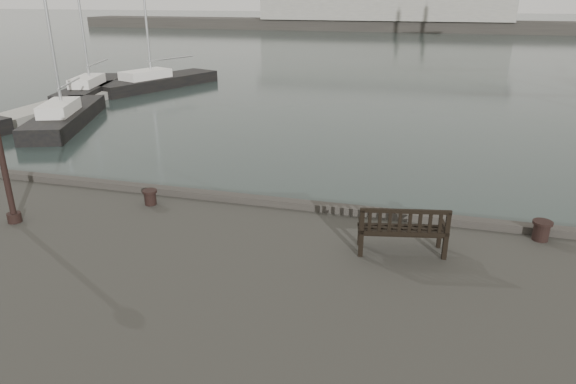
# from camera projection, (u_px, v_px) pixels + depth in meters

# --- Properties ---
(ground) EXTENTS (400.00, 400.00, 0.00)m
(ground) POSITION_uv_depth(u_px,v_px,m) (345.00, 265.00, 13.36)
(ground) COLOR black
(ground) RESTS_ON ground
(pontoon) EXTENTS (2.00, 24.00, 0.50)m
(pontoon) POSITION_uv_depth(u_px,v_px,m) (2.00, 122.00, 27.19)
(pontoon) COLOR #A3A097
(pontoon) RESTS_ON ground
(breakwater) EXTENTS (140.00, 9.50, 12.20)m
(breakwater) POSITION_uv_depth(u_px,v_px,m) (402.00, 7.00, 95.68)
(breakwater) COLOR #383530
(breakwater) RESTS_ON ground
(bench) EXTENTS (1.88, 0.95, 1.03)m
(bench) POSITION_uv_depth(u_px,v_px,m) (401.00, 238.00, 10.61)
(bench) COLOR black
(bench) RESTS_ON quay
(bollard_left) EXTENTS (0.42, 0.42, 0.39)m
(bollard_left) POSITION_uv_depth(u_px,v_px,m) (150.00, 197.00, 13.10)
(bollard_left) COLOR black
(bollard_left) RESTS_ON quay
(bollard_right) EXTENTS (0.42, 0.42, 0.44)m
(bollard_right) POSITION_uv_depth(u_px,v_px,m) (541.00, 231.00, 11.20)
(bollard_right) COLOR black
(bollard_right) RESTS_ON quay
(yacht_b) EXTENTS (4.71, 9.98, 12.94)m
(yacht_b) POSITION_uv_depth(u_px,v_px,m) (94.00, 91.00, 35.91)
(yacht_b) COLOR black
(yacht_b) RESTS_ON ground
(yacht_c) EXTENTS (5.14, 8.96, 11.95)m
(yacht_c) POSITION_uv_depth(u_px,v_px,m) (67.00, 120.00, 27.67)
(yacht_c) COLOR black
(yacht_c) RESTS_ON ground
(yacht_d) EXTENTS (6.18, 10.44, 12.67)m
(yacht_d) POSITION_uv_depth(u_px,v_px,m) (158.00, 84.00, 38.65)
(yacht_d) COLOR black
(yacht_d) RESTS_ON ground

